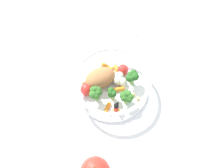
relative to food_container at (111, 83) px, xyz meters
The scene contains 3 objects.
ground_plane 0.04m from the food_container, 152.72° to the left, with size 2.40×2.40×0.00m, color white.
food_container is the anchor object (origin of this frame).
folded_napkin 0.25m from the food_container, 43.31° to the left, with size 0.11×0.11×0.01m, color white.
Camera 1 is at (-0.20, -0.32, 0.71)m, focal length 46.70 mm.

